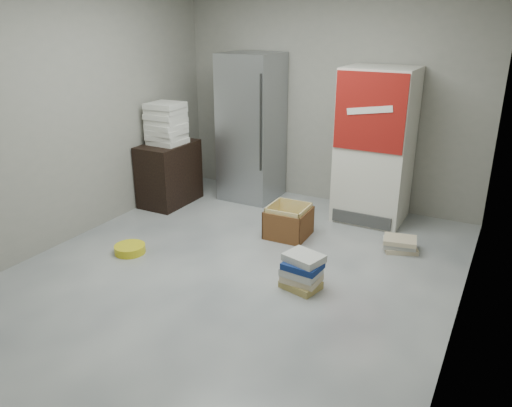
{
  "coord_description": "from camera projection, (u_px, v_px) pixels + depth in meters",
  "views": [
    {
      "loc": [
        2.21,
        -3.55,
        2.32
      ],
      "look_at": [
        -0.07,
        0.7,
        0.51
      ],
      "focal_mm": 35.0,
      "sensor_mm": 36.0,
      "label": 1
    }
  ],
  "objects": [
    {
      "name": "ground",
      "position": [
        227.0,
        278.0,
        4.72
      ],
      "size": [
        5.0,
        5.0,
        0.0
      ],
      "primitive_type": "plane",
      "color": "#B5B5B1",
      "rests_on": "ground"
    },
    {
      "name": "bucket_lid",
      "position": [
        130.0,
        249.0,
        5.21
      ],
      "size": [
        0.34,
        0.34,
        0.09
      ],
      "primitive_type": "cylinder",
      "rotation": [
        0.0,
        0.0,
        -0.08
      ],
      "color": "yellow",
      "rests_on": "ground"
    },
    {
      "name": "phonebook_stack_main",
      "position": [
        302.0,
        272.0,
        4.49
      ],
      "size": [
        0.39,
        0.35,
        0.33
      ],
      "rotation": [
        0.0,
        0.0,
        -0.16
      ],
      "color": "#A28D4D",
      "rests_on": "ground"
    },
    {
      "name": "coke_cooler",
      "position": [
        375.0,
        146.0,
        5.82
      ],
      "size": [
        0.8,
        0.73,
        1.8
      ],
      "color": "silver",
      "rests_on": "ground"
    },
    {
      "name": "supply_box_stack",
      "position": [
        166.0,
        123.0,
        6.27
      ],
      "size": [
        0.43,
        0.44,
        0.52
      ],
      "color": "silver",
      "rests_on": "wood_shelf"
    },
    {
      "name": "wood_shelf",
      "position": [
        169.0,
        174.0,
        6.5
      ],
      "size": [
        0.5,
        0.8,
        0.8
      ],
      "primitive_type": "cube",
      "color": "black",
      "rests_on": "ground"
    },
    {
      "name": "room_shell",
      "position": [
        223.0,
        85.0,
        4.09
      ],
      "size": [
        4.04,
        5.04,
        2.82
      ],
      "color": "gray",
      "rests_on": "ground"
    },
    {
      "name": "steel_fridge",
      "position": [
        252.0,
        128.0,
        6.54
      ],
      "size": [
        0.7,
        0.72,
        1.9
      ],
      "color": "#9EA0A5",
      "rests_on": "ground"
    },
    {
      "name": "phonebook_stack_side",
      "position": [
        400.0,
        244.0,
        5.25
      ],
      "size": [
        0.41,
        0.37,
        0.15
      ],
      "rotation": [
        0.0,
        0.0,
        0.34
      ],
      "color": "#C6B491",
      "rests_on": "ground"
    },
    {
      "name": "cardboard_box",
      "position": [
        288.0,
        223.0,
        5.58
      ],
      "size": [
        0.46,
        0.46,
        0.36
      ],
      "rotation": [
        0.0,
        0.0,
        0.03
      ],
      "color": "gold",
      "rests_on": "ground"
    }
  ]
}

